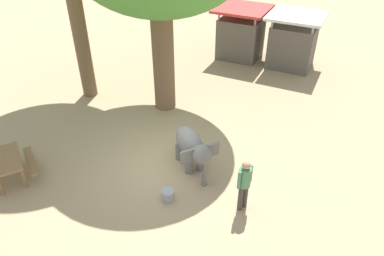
% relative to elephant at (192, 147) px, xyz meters
% --- Properties ---
extents(ground_plane, '(60.00, 60.00, 0.00)m').
position_rel_elephant_xyz_m(ground_plane, '(-0.74, -0.26, -0.82)').
color(ground_plane, tan).
extents(elephant, '(1.75, 1.68, 1.28)m').
position_rel_elephant_xyz_m(elephant, '(0.00, 0.00, 0.00)').
color(elephant, slate).
rests_on(elephant, ground_plane).
extents(person_handler, '(0.32, 0.47, 1.62)m').
position_rel_elephant_xyz_m(person_handler, '(1.97, -0.92, 0.13)').
color(person_handler, '#3F3833').
rests_on(person_handler, ground_plane).
extents(picnic_table_near, '(2.08, 2.07, 0.78)m').
position_rel_elephant_xyz_m(picnic_table_near, '(-4.67, -2.83, -0.23)').
color(picnic_table_near, olive).
rests_on(picnic_table_near, ground_plane).
extents(market_stall_red, '(2.50, 2.50, 2.52)m').
position_rel_elephant_xyz_m(market_stall_red, '(-1.65, 9.05, 0.32)').
color(market_stall_red, '#59514C').
rests_on(market_stall_red, ground_plane).
extents(market_stall_white, '(2.50, 2.50, 2.52)m').
position_rel_elephant_xyz_m(market_stall_white, '(0.95, 9.05, 0.32)').
color(market_stall_white, '#59514C').
rests_on(market_stall_white, ground_plane).
extents(feed_bucket, '(0.36, 0.36, 0.32)m').
position_rel_elephant_xyz_m(feed_bucket, '(-0.01, -1.53, -0.66)').
color(feed_bucket, gray).
rests_on(feed_bucket, ground_plane).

